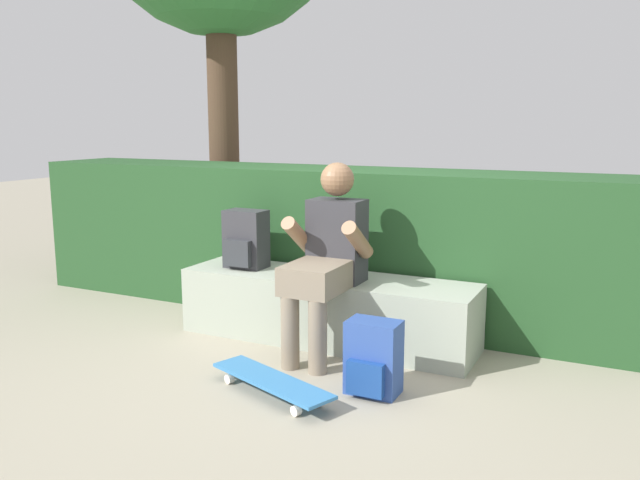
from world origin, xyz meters
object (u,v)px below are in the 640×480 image
backpack_on_bench (245,240)px  backpack_on_ground (373,359)px  bench_main (327,309)px  skateboard_near_person (272,381)px  person_skater (327,254)px

backpack_on_bench → backpack_on_ground: size_ratio=1.00×
bench_main → skateboard_near_person: bearing=-83.0°
person_skater → backpack_on_bench: bearing=163.8°
person_skater → backpack_on_bench: size_ratio=2.97×
skateboard_near_person → bench_main: bearing=97.0°
bench_main → skateboard_near_person: size_ratio=2.41×
skateboard_near_person → backpack_on_ground: bearing=28.2°
person_skater → backpack_on_ground: 0.79m
bench_main → backpack_on_bench: 0.74m
bench_main → backpack_on_bench: (-0.62, -0.01, 0.41)m
person_skater → skateboard_near_person: size_ratio=1.45×
person_skater → skateboard_near_person: person_skater is taller
backpack_on_bench → backpack_on_ground: (1.21, -0.66, -0.44)m
bench_main → person_skater: bearing=-64.2°
bench_main → backpack_on_bench: backpack_on_bench is taller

